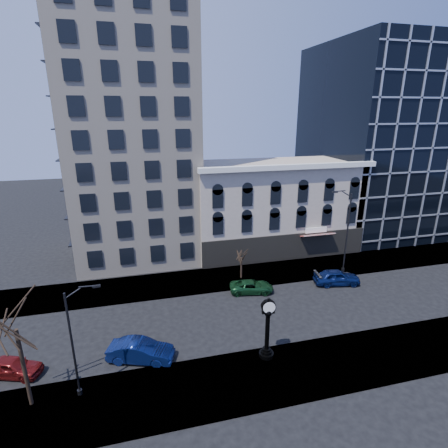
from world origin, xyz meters
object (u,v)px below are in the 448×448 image
object	(u,v)px
street_clock	(267,330)
car_near_b	(141,351)
street_lamp_near	(78,313)
car_near_a	(12,367)

from	to	relation	value
street_clock	car_near_b	bearing A→B (deg)	175.62
street_clock	street_lamp_near	size ratio (longest dim) A/B	0.63
street_lamp_near	car_near_b	size ratio (longest dim) A/B	1.62
street_clock	car_near_a	distance (m)	19.05
street_clock	car_near_b	distance (m)	9.95
street_clock	car_near_b	world-z (taller)	street_clock
street_clock	car_near_a	world-z (taller)	street_clock
street_lamp_near	car_near_a	distance (m)	8.56
street_clock	street_lamp_near	xyz separation A→B (m)	(-13.16, -0.49, 3.86)
street_clock	car_near_a	size ratio (longest dim) A/B	1.23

